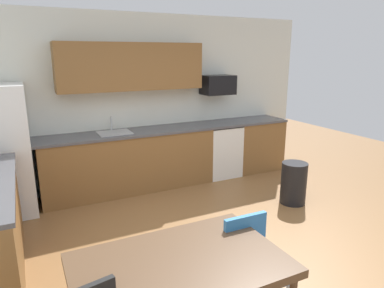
{
  "coord_description": "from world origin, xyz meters",
  "views": [
    {
      "loc": [
        -1.85,
        -2.73,
        2.09
      ],
      "look_at": [
        0.0,
        1.0,
        1.0
      ],
      "focal_mm": 32.4,
      "sensor_mm": 36.0,
      "label": 1
    }
  ],
  "objects_px": {
    "chair_near_table": "(252,262)",
    "trash_bin": "(294,183)",
    "dining_table": "(180,269)",
    "oven_range": "(219,150)",
    "microwave": "(218,85)"
  },
  "relations": [
    {
      "from": "chair_near_table",
      "to": "trash_bin",
      "type": "height_order",
      "value": "chair_near_table"
    },
    {
      "from": "oven_range",
      "to": "chair_near_table",
      "type": "relative_size",
      "value": 1.07
    },
    {
      "from": "oven_range",
      "to": "trash_bin",
      "type": "height_order",
      "value": "oven_range"
    },
    {
      "from": "microwave",
      "to": "trash_bin",
      "type": "height_order",
      "value": "microwave"
    },
    {
      "from": "microwave",
      "to": "dining_table",
      "type": "bearing_deg",
      "value": -123.88
    },
    {
      "from": "dining_table",
      "to": "trash_bin",
      "type": "bearing_deg",
      "value": 33.28
    },
    {
      "from": "oven_range",
      "to": "trash_bin",
      "type": "relative_size",
      "value": 1.52
    },
    {
      "from": "oven_range",
      "to": "dining_table",
      "type": "relative_size",
      "value": 0.65
    },
    {
      "from": "dining_table",
      "to": "chair_near_table",
      "type": "relative_size",
      "value": 1.65
    },
    {
      "from": "dining_table",
      "to": "microwave",
      "type": "bearing_deg",
      "value": 56.12
    },
    {
      "from": "microwave",
      "to": "oven_range",
      "type": "bearing_deg",
      "value": -90.0
    },
    {
      "from": "chair_near_table",
      "to": "trash_bin",
      "type": "distance_m",
      "value": 2.45
    },
    {
      "from": "dining_table",
      "to": "trash_bin",
      "type": "distance_m",
      "value": 3.05
    },
    {
      "from": "dining_table",
      "to": "trash_bin",
      "type": "xyz_separation_m",
      "value": [
        2.53,
        1.66,
        -0.39
      ]
    },
    {
      "from": "oven_range",
      "to": "chair_near_table",
      "type": "distance_m",
      "value": 3.45
    }
  ]
}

